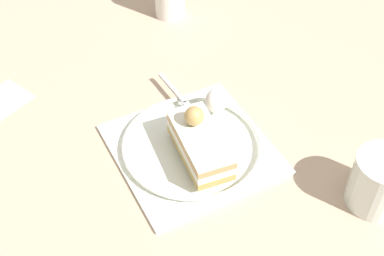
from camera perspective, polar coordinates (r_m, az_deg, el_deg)
ground_plane at (r=0.79m, az=-0.10°, el=-0.88°), size 2.40×2.40×0.00m
dessert_plate at (r=0.77m, az=0.00°, el=-2.02°), size 0.26×0.26×0.02m
cake_slice at (r=0.73m, az=0.85°, el=-1.54°), size 0.14×0.09×0.07m
whipped_cream_dollop at (r=0.80m, az=2.62°, el=2.97°), size 0.03×0.03×0.04m
fork at (r=0.83m, az=-1.29°, el=3.35°), size 0.12×0.03×0.00m
drink_glass_far at (r=0.73m, az=19.64°, el=-5.66°), size 0.08×0.08×0.08m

